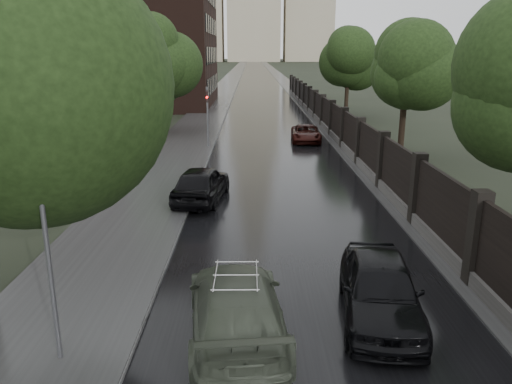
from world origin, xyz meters
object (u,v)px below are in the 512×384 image
tree_right_b (406,73)px  car_right_far (306,133)px  tree_left_far (161,65)px  traffic_light (208,112)px  volga_sedan (236,308)px  lamp_post (47,243)px  tree_right_c (348,65)px  car_right_near (380,289)px  hatchback_left (201,183)px

tree_right_b → car_right_far: tree_right_b is taller
tree_left_far → tree_right_b: size_ratio=1.05×
traffic_light → volga_sedan: (2.50, -22.55, -1.66)m
lamp_post → tree_right_c: bearing=71.5°
volga_sedan → car_right_far: 25.33m
tree_right_c → car_right_near: tree_right_c is taller
tree_right_c → traffic_light: tree_right_c is taller
lamp_post → hatchback_left: size_ratio=1.12×
car_right_near → car_right_far: car_right_near is taller
tree_right_b → car_right_far: size_ratio=1.64×
tree_left_far → tree_right_b: bearing=-27.3°
traffic_light → car_right_near: 22.55m
tree_right_c → tree_right_b: bearing=-90.0°
tree_left_far → traffic_light: tree_left_far is taller
lamp_post → hatchback_left: lamp_post is taller
tree_left_far → tree_right_c: bearing=32.8°
tree_left_far → traffic_light: (3.70, -5.01, -2.84)m
lamp_post → volga_sedan: bearing=14.7°
traffic_light → car_right_far: bearing=20.0°
lamp_post → traffic_light: bearing=87.3°
hatchback_left → tree_right_c: bearing=-104.7°
hatchback_left → tree_left_far: bearing=-67.8°
hatchback_left → car_right_far: (5.98, 14.37, -0.18)m
traffic_light → hatchback_left: size_ratio=0.88×
tree_left_far → lamp_post: 28.73m
hatchback_left → car_right_near: 11.05m
tree_right_b → lamp_post: tree_right_b is taller
tree_right_b → tree_right_c: (0.00, 18.00, 0.00)m
tree_right_c → traffic_light: bearing=-128.2°
volga_sedan → tree_right_b: bearing=-120.8°
car_right_far → tree_left_far: bearing=168.5°
lamp_post → hatchback_left: (1.80, 11.55, -1.89)m
tree_right_c → car_right_near: bearing=-99.1°
lamp_post → volga_sedan: size_ratio=1.00×
tree_left_far → car_right_near: (9.60, -26.71, -4.48)m
tree_left_far → hatchback_left: tree_left_far is taller
tree_right_c → lamp_post: (-12.90, -38.50, -2.28)m
tree_right_b → traffic_light: size_ratio=1.75×
tree_right_b → hatchback_left: bearing=-141.1°
lamp_post → hatchback_left: 11.84m
volga_sedan → traffic_light: bearing=-89.0°
traffic_light → tree_right_c: bearing=51.8°
tree_right_b → volga_sedan: (-9.30, -19.56, -4.21)m
volga_sedan → tree_left_far: bearing=-82.7°
tree_left_far → lamp_post: tree_left_far is taller
car_right_near → hatchback_left: bearing=125.5°
car_right_near → car_right_far: size_ratio=1.05×
tree_right_b → car_right_near: size_ratio=1.56×
volga_sedan → car_right_far: (4.18, 24.98, -0.15)m
traffic_light → car_right_near: (5.90, -21.70, -1.63)m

